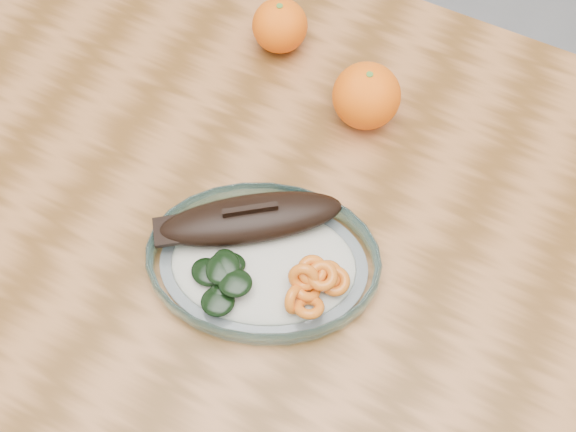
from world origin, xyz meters
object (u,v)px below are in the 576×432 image
Objects in this scene: dining_table at (268,258)px; plated_meal at (263,259)px; orange_right at (366,96)px; orange_left at (280,26)px.

plated_meal reaches higher than dining_table.
orange_right is at bearing 64.47° from plated_meal.
orange_right is at bearing -21.71° from orange_left.
orange_right reaches higher than plated_meal.
plated_meal is at bearing -66.57° from orange_left.
orange_right reaches higher than dining_table.
orange_left is at bearing 113.29° from dining_table.
plated_meal reaches higher than orange_left.
plated_meal is at bearing -94.22° from orange_right.
plated_meal is 7.24× the size of orange_right.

